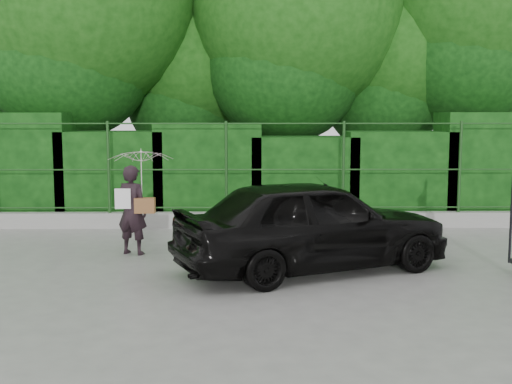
{
  "coord_description": "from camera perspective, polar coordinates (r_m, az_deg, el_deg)",
  "views": [
    {
      "loc": [
        0.83,
        -8.02,
        2.24
      ],
      "look_at": [
        0.94,
        1.3,
        1.1
      ],
      "focal_mm": 45.0,
      "sensor_mm": 36.0,
      "label": 1
    }
  ],
  "objects": [
    {
      "name": "ground",
      "position": [
        8.37,
        -6.44,
        -8.6
      ],
      "size": [
        80.0,
        80.0,
        0.0
      ],
      "primitive_type": "plane",
      "color": "gray"
    },
    {
      "name": "kerb",
      "position": [
        12.72,
        -4.44,
        -2.5
      ],
      "size": [
        14.0,
        0.25,
        0.3
      ],
      "primitive_type": "cube",
      "color": "#9E9E99",
      "rests_on": "ground"
    },
    {
      "name": "fence",
      "position": [
        12.58,
        -3.48,
        2.22
      ],
      "size": [
        14.13,
        0.06,
        1.8
      ],
      "color": "#1A4117",
      "rests_on": "kerb"
    },
    {
      "name": "hedge",
      "position": [
        13.6,
        -4.41,
        1.81
      ],
      "size": [
        14.2,
        1.2,
        2.27
      ],
      "color": "black",
      "rests_on": "ground"
    },
    {
      "name": "trees",
      "position": [
        15.94,
        0.43,
        15.57
      ],
      "size": [
        17.1,
        6.15,
        8.08
      ],
      "color": "black",
      "rests_on": "ground"
    },
    {
      "name": "woman",
      "position": [
        10.37,
        -10.33,
        0.66
      ],
      "size": [
        1.0,
        1.02,
        1.7
      ],
      "color": "black",
      "rests_on": "ground"
    },
    {
      "name": "car",
      "position": [
        9.18,
        5.06,
        -2.86
      ],
      "size": [
        4.28,
        3.04,
        1.35
      ],
      "primitive_type": "imported",
      "rotation": [
        0.0,
        0.0,
        1.98
      ],
      "color": "black",
      "rests_on": "ground"
    }
  ]
}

